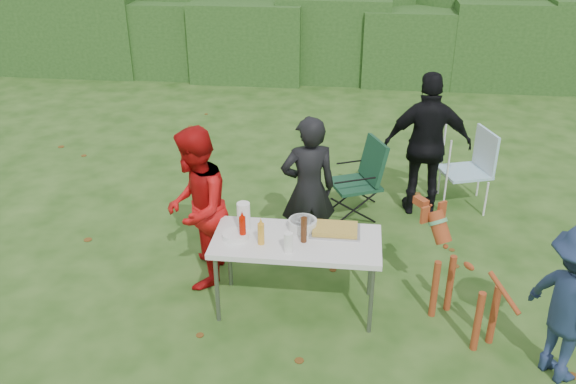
# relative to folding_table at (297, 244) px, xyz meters

# --- Properties ---
(ground) EXTENTS (80.00, 80.00, 0.00)m
(ground) POSITION_rel_folding_table_xyz_m (-0.07, -0.28, -0.69)
(ground) COLOR #1E4211
(hedge_row) EXTENTS (22.00, 1.40, 1.70)m
(hedge_row) POSITION_rel_folding_table_xyz_m (-0.07, 7.72, 0.16)
(hedge_row) COLOR #23471C
(hedge_row) RESTS_ON ground
(folding_table) EXTENTS (1.50, 0.70, 0.74)m
(folding_table) POSITION_rel_folding_table_xyz_m (0.00, 0.00, 0.00)
(folding_table) COLOR silver
(folding_table) RESTS_ON ground
(person_cook) EXTENTS (0.66, 0.53, 1.57)m
(person_cook) POSITION_rel_folding_table_xyz_m (0.02, 0.92, 0.10)
(person_cook) COLOR black
(person_cook) RESTS_ON ground
(person_red_jacket) EXTENTS (0.67, 0.83, 1.61)m
(person_red_jacket) POSITION_rel_folding_table_xyz_m (-1.00, 0.35, 0.12)
(person_red_jacket) COLOR #B40E0E
(person_red_jacket) RESTS_ON ground
(person_black_puffy) EXTENTS (1.04, 0.49, 1.73)m
(person_black_puffy) POSITION_rel_folding_table_xyz_m (1.31, 2.07, 0.18)
(person_black_puffy) COLOR black
(person_black_puffy) RESTS_ON ground
(child) EXTENTS (0.88, 1.01, 1.35)m
(child) POSITION_rel_folding_table_xyz_m (2.20, -0.62, -0.01)
(child) COLOR #1C2B4C
(child) RESTS_ON ground
(dog) EXTENTS (0.97, 1.10, 1.00)m
(dog) POSITION_rel_folding_table_xyz_m (1.49, -0.14, -0.18)
(dog) COLOR #8E391A
(dog) RESTS_ON ground
(camping_chair) EXTENTS (0.79, 0.79, 0.96)m
(camping_chair) POSITION_rel_folding_table_xyz_m (0.50, 1.85, -0.21)
(camping_chair) COLOR #163F29
(camping_chair) RESTS_ON ground
(lawn_chair) EXTENTS (0.73, 0.73, 0.97)m
(lawn_chair) POSITION_rel_folding_table_xyz_m (1.81, 2.30, -0.20)
(lawn_chair) COLOR #51ABD0
(lawn_chair) RESTS_ON ground
(food_tray) EXTENTS (0.45, 0.30, 0.02)m
(food_tray) POSITION_rel_folding_table_xyz_m (0.33, 0.16, 0.06)
(food_tray) COLOR #B7B7BA
(food_tray) RESTS_ON folding_table
(focaccia_bread) EXTENTS (0.40, 0.26, 0.04)m
(focaccia_bread) POSITION_rel_folding_table_xyz_m (0.33, 0.16, 0.09)
(focaccia_bread) COLOR gold
(focaccia_bread) RESTS_ON food_tray
(mustard_bottle) EXTENTS (0.06, 0.06, 0.20)m
(mustard_bottle) POSITION_rel_folding_table_xyz_m (-0.30, -0.11, 0.15)
(mustard_bottle) COLOR gold
(mustard_bottle) RESTS_ON folding_table
(ketchup_bottle) EXTENTS (0.06, 0.06, 0.22)m
(ketchup_bottle) POSITION_rel_folding_table_xyz_m (-0.48, -0.05, 0.16)
(ketchup_bottle) COLOR #B11100
(ketchup_bottle) RESTS_ON folding_table
(beer_bottle) EXTENTS (0.06, 0.06, 0.24)m
(beer_bottle) POSITION_rel_folding_table_xyz_m (0.07, -0.03, 0.17)
(beer_bottle) COLOR #47230F
(beer_bottle) RESTS_ON folding_table
(paper_towel_roll) EXTENTS (0.12, 0.12, 0.26)m
(paper_towel_roll) POSITION_rel_folding_table_xyz_m (-0.50, 0.13, 0.18)
(paper_towel_roll) COLOR white
(paper_towel_roll) RESTS_ON folding_table
(cup_stack) EXTENTS (0.08, 0.08, 0.18)m
(cup_stack) POSITION_rel_folding_table_xyz_m (-0.05, -0.21, 0.14)
(cup_stack) COLOR white
(cup_stack) RESTS_ON folding_table
(pasta_bowl) EXTENTS (0.26, 0.26, 0.10)m
(pasta_bowl) POSITION_rel_folding_table_xyz_m (0.04, 0.18, 0.10)
(pasta_bowl) COLOR silver
(pasta_bowl) RESTS_ON folding_table
(plate_stack) EXTENTS (0.24, 0.24, 0.05)m
(plate_stack) POSITION_rel_folding_table_xyz_m (-0.54, -0.04, 0.08)
(plate_stack) COLOR white
(plate_stack) RESTS_ON folding_table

